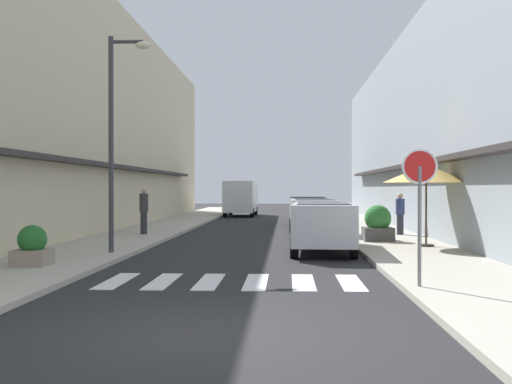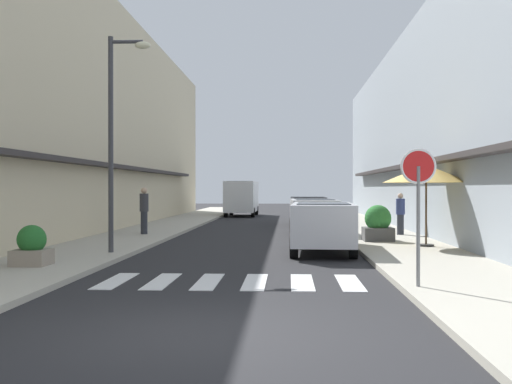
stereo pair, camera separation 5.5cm
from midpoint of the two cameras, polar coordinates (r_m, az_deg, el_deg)
ground_plane at (r=25.93m, az=0.39°, el=-3.85°), size 98.87×98.87×0.00m
sidewalk_left at (r=26.55m, az=-9.85°, el=-3.62°), size 3.01×62.92×0.12m
sidewalk_right at (r=26.15m, az=10.78°, el=-3.68°), size 3.01×62.92×0.12m
building_row_left at (r=28.98m, az=-17.10°, el=6.50°), size 5.50×42.45×10.02m
building_row_right at (r=28.24m, az=18.54°, el=5.44°), size 5.50×42.45×8.82m
crosswalk at (r=12.51m, az=-2.31°, el=-8.36°), size 5.20×2.20×0.01m
parked_car_near at (r=18.01m, az=6.17°, el=-2.76°), size 1.95×4.46×1.47m
parked_car_mid at (r=24.57m, az=5.29°, el=-1.93°), size 1.90×4.46×1.47m
parked_car_far at (r=31.39m, az=4.76°, el=-1.43°), size 1.84×4.42×1.47m
delivery_van at (r=41.57m, az=-1.45°, el=-0.32°), size 2.07×5.43×2.37m
round_street_sign at (r=11.45m, az=14.87°, el=1.01°), size 0.65×0.07×2.50m
street_lamp at (r=17.48m, az=-12.90°, el=6.36°), size 1.19×0.28×5.99m
cafe_umbrella at (r=19.45m, az=15.50°, el=1.63°), size 2.65×2.65×2.50m
planter_corner at (r=15.08m, az=-20.22°, el=-4.84°), size 0.78×0.78×0.93m
planter_midblock at (r=21.13m, az=11.22°, el=-2.96°), size 1.00×1.00×1.21m
pedestrian_walking_near at (r=24.09m, az=13.22°, el=-1.91°), size 0.34×0.34×1.59m
pedestrian_walking_far at (r=24.12m, az=-10.48°, el=-1.60°), size 0.34×0.34×1.81m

